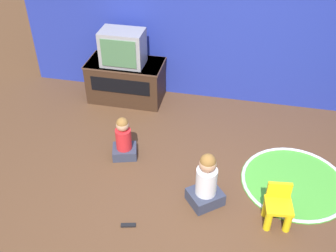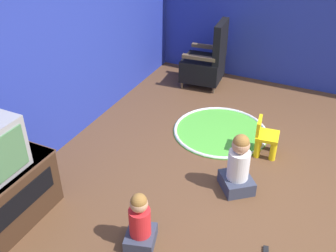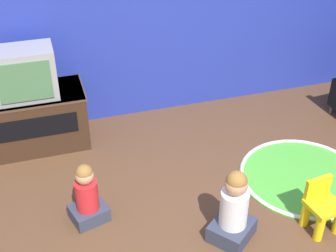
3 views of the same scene
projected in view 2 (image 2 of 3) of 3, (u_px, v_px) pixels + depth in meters
ground_plane at (248, 187)px, 4.05m from camera, size 30.00×30.00×0.00m
wall_back at (43, 25)px, 3.98m from camera, size 5.68×0.12×2.88m
black_armchair at (206, 63)px, 5.86m from camera, size 0.59×0.63×1.00m
yellow_kid_chair at (265, 139)px, 4.45m from camera, size 0.29×0.28×0.44m
play_mat at (220, 131)px, 4.93m from camera, size 1.18×1.18×0.04m
child_watching_left at (140, 223)px, 3.30m from camera, size 0.34×0.32×0.56m
child_watching_center at (238, 166)px, 3.89m from camera, size 0.44×0.43×0.65m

